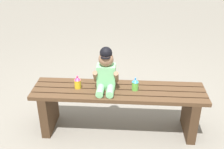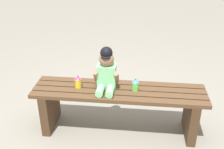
{
  "view_description": "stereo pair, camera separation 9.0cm",
  "coord_description": "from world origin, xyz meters",
  "px_view_note": "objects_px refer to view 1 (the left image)",
  "views": [
    {
      "loc": [
        0.08,
        -2.16,
        1.74
      ],
      "look_at": [
        -0.06,
        -0.05,
        0.64
      ],
      "focal_mm": 43.41,
      "sensor_mm": 36.0,
      "label": 1
    },
    {
      "loc": [
        0.17,
        -2.16,
        1.74
      ],
      "look_at": [
        -0.06,
        -0.05,
        0.64
      ],
      "focal_mm": 43.41,
      "sensor_mm": 36.0,
      "label": 2
    }
  ],
  "objects_px": {
    "child_figure": "(106,71)",
    "sippy_cup_left": "(78,82)",
    "park_bench": "(119,103)",
    "sippy_cup_right": "(135,84)"
  },
  "relations": [
    {
      "from": "child_figure",
      "to": "sippy_cup_right",
      "type": "distance_m",
      "value": 0.29
    },
    {
      "from": "sippy_cup_right",
      "to": "sippy_cup_left",
      "type": "bearing_deg",
      "value": 180.0
    },
    {
      "from": "park_bench",
      "to": "sippy_cup_right",
      "type": "xyz_separation_m",
      "value": [
        0.15,
        0.01,
        0.21
      ]
    },
    {
      "from": "park_bench",
      "to": "child_figure",
      "type": "bearing_deg",
      "value": 172.35
    },
    {
      "from": "sippy_cup_left",
      "to": "sippy_cup_right",
      "type": "relative_size",
      "value": 1.0
    },
    {
      "from": "child_figure",
      "to": "sippy_cup_right",
      "type": "xyz_separation_m",
      "value": [
        0.27,
        -0.01,
        -0.12
      ]
    },
    {
      "from": "child_figure",
      "to": "sippy_cup_left",
      "type": "bearing_deg",
      "value": -177.66
    },
    {
      "from": "sippy_cup_left",
      "to": "sippy_cup_right",
      "type": "bearing_deg",
      "value": 0.0
    },
    {
      "from": "child_figure",
      "to": "sippy_cup_left",
      "type": "relative_size",
      "value": 3.26
    },
    {
      "from": "park_bench",
      "to": "child_figure",
      "type": "distance_m",
      "value": 0.35
    }
  ]
}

